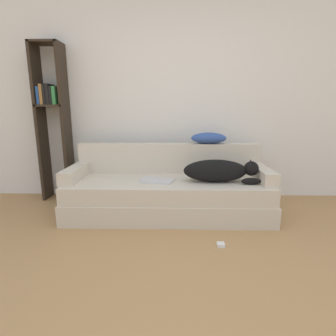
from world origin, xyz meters
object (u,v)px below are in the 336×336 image
dog (219,171)px  bookshelf (52,115)px  power_adapter (221,245)px  laptop (157,180)px  couch (168,197)px  throw_pillow (209,138)px

dog → bookshelf: (-2.01, 0.61, 0.56)m
power_adapter → laptop: bearing=132.9°
couch → throw_pillow: 0.86m
laptop → dog: bearing=15.1°
power_adapter → throw_pillow: bearing=89.7°
dog → bookshelf: size_ratio=0.41×
bookshelf → power_adapter: 2.54m
throw_pillow → dog: bearing=-81.5°
couch → throw_pillow: size_ratio=5.23×
throw_pillow → bookshelf: size_ratio=0.22×
laptop → power_adapter: bearing=-31.4°
dog → throw_pillow: throw_pillow is taller
dog → power_adapter: bearing=-96.5°
dog → throw_pillow: size_ratio=1.88×
couch → throw_pillow: bearing=36.2°
dog → couch: bearing=170.8°
dog → power_adapter: 0.81m
throw_pillow → couch: bearing=-143.8°
throw_pillow → laptop: bearing=-144.2°
laptop → couch: bearing=49.8°
couch → dog: size_ratio=2.79×
couch → power_adapter: 0.88m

